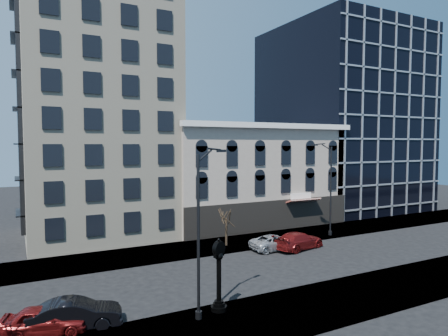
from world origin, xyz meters
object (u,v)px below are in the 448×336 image
car_near_a (46,320)px  car_near_b (75,314)px  street_lamp_near (207,187)px  street_clock (219,278)px

car_near_a → car_near_b: car_near_b is taller
street_lamp_near → car_near_b: size_ratio=2.02×
street_clock → car_near_b: size_ratio=0.89×
street_clock → car_near_a: bearing=143.7°
car_near_a → car_near_b: (1.48, -0.15, 0.06)m
street_lamp_near → car_near_a: (-8.53, 2.13, -6.88)m
car_near_b → street_lamp_near: bearing=-94.9°
street_lamp_near → car_near_a: bearing=146.3°
street_lamp_near → street_clock: bearing=-3.6°
street_lamp_near → car_near_b: (-7.05, 1.98, -6.82)m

